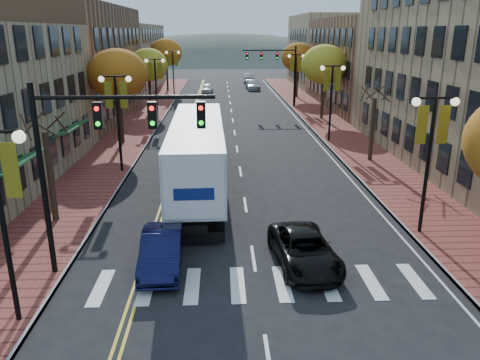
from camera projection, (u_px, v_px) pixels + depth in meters
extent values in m
plane|color=black|center=(262.00, 317.00, 14.70)|extent=(200.00, 200.00, 0.00)
cube|color=brown|center=(140.00, 123.00, 45.25)|extent=(4.00, 85.00, 0.15)
cube|color=brown|center=(324.00, 122.00, 45.97)|extent=(4.00, 85.00, 0.15)
cube|color=brown|center=(62.00, 63.00, 46.60)|extent=(12.00, 24.00, 11.00)
cube|color=#9E8966|center=(115.00, 57.00, 70.62)|extent=(12.00, 26.00, 9.50)
cube|color=brown|center=(391.00, 63.00, 53.89)|extent=(15.00, 24.00, 10.00)
cube|color=#9E8966|center=(343.00, 51.00, 74.68)|extent=(15.00, 20.00, 11.00)
cylinder|color=#382619|center=(51.00, 177.00, 21.27)|extent=(0.28, 0.28, 4.20)
cylinder|color=#382619|center=(121.00, 111.00, 36.39)|extent=(0.28, 0.28, 4.90)
ellipsoid|color=#C47617|center=(118.00, 74.00, 35.52)|extent=(4.48, 4.48, 3.81)
cylinder|color=#382619|center=(150.00, 89.00, 51.67)|extent=(0.28, 0.28, 4.55)
ellipsoid|color=gold|center=(148.00, 65.00, 50.86)|extent=(4.16, 4.16, 3.54)
cylinder|color=#382619|center=(167.00, 73.00, 68.72)|extent=(0.28, 0.28, 5.04)
ellipsoid|color=#C47617|center=(166.00, 52.00, 67.83)|extent=(4.61, 4.61, 3.92)
cylinder|color=#382619|center=(372.00, 129.00, 31.51)|extent=(0.28, 0.28, 4.20)
cylinder|color=#382619|center=(323.00, 94.00, 46.63)|extent=(0.28, 0.28, 4.90)
ellipsoid|color=gold|center=(324.00, 64.00, 45.76)|extent=(4.48, 4.48, 3.81)
cylinder|color=#382619|center=(297.00, 79.00, 61.88)|extent=(0.28, 0.28, 4.76)
ellipsoid|color=#C47617|center=(298.00, 57.00, 61.03)|extent=(4.35, 4.35, 3.70)
cylinder|color=black|center=(5.00, 234.00, 13.49)|extent=(0.16, 0.16, 6.00)
sphere|color=#FFF2CC|center=(19.00, 137.00, 12.65)|extent=(0.36, 0.36, 0.36)
cube|color=gold|center=(11.00, 171.00, 12.93)|extent=(0.45, 0.03, 1.60)
cylinder|color=black|center=(119.00, 126.00, 28.71)|extent=(0.16, 0.16, 6.00)
cylinder|color=black|center=(115.00, 76.00, 27.80)|extent=(1.60, 0.10, 0.10)
sphere|color=#FFF2CC|center=(101.00, 79.00, 27.81)|extent=(0.36, 0.36, 0.36)
sphere|color=#FFF2CC|center=(128.00, 79.00, 27.88)|extent=(0.36, 0.36, 0.36)
cube|color=gold|center=(109.00, 95.00, 28.12)|extent=(0.45, 0.03, 1.60)
cube|color=gold|center=(124.00, 95.00, 28.15)|extent=(0.45, 0.03, 1.60)
cylinder|color=black|center=(156.00, 91.00, 45.84)|extent=(0.16, 0.16, 6.00)
cylinder|color=black|center=(155.00, 59.00, 44.93)|extent=(1.60, 0.10, 0.10)
sphere|color=#FFF2CC|center=(146.00, 61.00, 44.94)|extent=(0.36, 0.36, 0.36)
sphere|color=#FFF2CC|center=(163.00, 61.00, 45.01)|extent=(0.36, 0.36, 0.36)
cube|color=gold|center=(150.00, 71.00, 45.25)|extent=(0.45, 0.03, 1.60)
cube|color=gold|center=(160.00, 71.00, 45.28)|extent=(0.45, 0.03, 1.60)
cylinder|color=black|center=(173.00, 74.00, 62.97)|extent=(0.16, 0.16, 6.00)
cylinder|color=black|center=(172.00, 51.00, 62.06)|extent=(1.60, 0.10, 0.10)
sphere|color=#FFF2CC|center=(166.00, 52.00, 62.07)|extent=(0.36, 0.36, 0.36)
sphere|color=#FFF2CC|center=(178.00, 52.00, 62.14)|extent=(0.36, 0.36, 0.36)
cube|color=gold|center=(169.00, 60.00, 62.38)|extent=(0.45, 0.03, 1.60)
cube|color=gold|center=(176.00, 60.00, 62.41)|extent=(0.45, 0.03, 1.60)
cylinder|color=black|center=(427.00, 169.00, 19.80)|extent=(0.16, 0.16, 6.00)
cylinder|color=black|center=(436.00, 98.00, 18.89)|extent=(1.60, 0.10, 0.10)
sphere|color=#FFF2CC|center=(416.00, 102.00, 18.90)|extent=(0.36, 0.36, 0.36)
sphere|color=#FFF2CC|center=(455.00, 102.00, 18.96)|extent=(0.36, 0.36, 0.36)
cube|color=gold|center=(422.00, 125.00, 19.20)|extent=(0.45, 0.03, 1.60)
cube|color=gold|center=(443.00, 125.00, 19.24)|extent=(0.45, 0.03, 1.60)
cylinder|color=black|center=(331.00, 105.00, 36.93)|extent=(0.16, 0.16, 6.00)
cylinder|color=black|center=(333.00, 66.00, 36.02)|extent=(1.60, 0.10, 0.10)
sphere|color=#FFF2CC|center=(323.00, 68.00, 36.03)|extent=(0.36, 0.36, 0.36)
sphere|color=#FFF2CC|center=(343.00, 68.00, 36.09)|extent=(0.36, 0.36, 0.36)
cube|color=gold|center=(326.00, 81.00, 36.33)|extent=(0.45, 0.03, 1.60)
cube|color=gold|center=(338.00, 81.00, 36.37)|extent=(0.45, 0.03, 1.60)
cylinder|color=black|center=(295.00, 81.00, 54.06)|extent=(0.16, 0.16, 6.00)
cylinder|color=black|center=(296.00, 55.00, 53.15)|extent=(1.60, 0.10, 0.10)
sphere|color=#FFF2CC|center=(289.00, 56.00, 53.16)|extent=(0.36, 0.36, 0.36)
sphere|color=#FFF2CC|center=(303.00, 56.00, 53.22)|extent=(0.36, 0.36, 0.36)
cube|color=gold|center=(292.00, 65.00, 53.46)|extent=(0.45, 0.03, 1.60)
cube|color=gold|center=(300.00, 65.00, 53.50)|extent=(0.45, 0.03, 1.60)
cylinder|color=black|center=(43.00, 185.00, 16.19)|extent=(0.20, 0.20, 7.00)
cylinder|color=black|center=(124.00, 97.00, 15.40)|extent=(6.00, 0.14, 0.14)
cube|color=black|center=(98.00, 116.00, 15.55)|extent=(0.30, 0.25, 0.90)
sphere|color=#FF0C0C|center=(96.00, 109.00, 15.34)|extent=(0.16, 0.16, 0.16)
cube|color=black|center=(153.00, 115.00, 15.62)|extent=(0.30, 0.25, 0.90)
sphere|color=#FF0C0C|center=(152.00, 108.00, 15.41)|extent=(0.16, 0.16, 0.16)
cube|color=black|center=(201.00, 115.00, 15.68)|extent=(0.30, 0.25, 0.90)
sphere|color=#FF0C0C|center=(201.00, 108.00, 15.47)|extent=(0.16, 0.16, 0.16)
cylinder|color=black|center=(295.00, 77.00, 53.90)|extent=(0.20, 0.20, 7.00)
cylinder|color=black|center=(269.00, 50.00, 52.87)|extent=(6.00, 0.14, 0.14)
cube|color=black|center=(277.00, 56.00, 53.09)|extent=(0.30, 0.25, 0.90)
sphere|color=#FF0C0C|center=(277.00, 53.00, 52.88)|extent=(0.16, 0.16, 0.16)
cube|color=black|center=(261.00, 56.00, 53.02)|extent=(0.30, 0.25, 0.90)
sphere|color=#FF0C0C|center=(261.00, 53.00, 52.81)|extent=(0.16, 0.16, 0.16)
cube|color=black|center=(247.00, 56.00, 52.95)|extent=(0.30, 0.25, 0.90)
sphere|color=#FF0C0C|center=(247.00, 53.00, 52.74)|extent=(0.16, 0.16, 0.16)
cube|color=black|center=(198.00, 181.00, 25.27)|extent=(1.31, 13.17, 0.35)
cube|color=silver|center=(197.00, 149.00, 24.73)|extent=(2.93, 13.21, 2.83)
cube|color=black|center=(200.00, 134.00, 32.72)|extent=(2.60, 3.09, 2.53)
cylinder|color=black|center=(172.00, 226.00, 20.31)|extent=(0.38, 1.02, 1.01)
cylinder|color=black|center=(220.00, 225.00, 20.45)|extent=(0.38, 1.02, 1.01)
cylinder|color=black|center=(174.00, 215.00, 21.47)|extent=(0.38, 1.02, 1.01)
cylinder|color=black|center=(220.00, 214.00, 21.60)|extent=(0.38, 1.02, 1.01)
cylinder|color=black|center=(185.00, 155.00, 31.85)|extent=(0.38, 1.02, 1.01)
cylinder|color=black|center=(216.00, 155.00, 31.98)|extent=(0.38, 1.02, 1.01)
cylinder|color=black|center=(186.00, 147.00, 33.97)|extent=(0.38, 1.02, 1.01)
cylinder|color=black|center=(215.00, 147.00, 34.10)|extent=(0.38, 1.02, 1.01)
imported|color=black|center=(162.00, 250.00, 17.62)|extent=(1.64, 4.30, 1.40)
imported|color=black|center=(304.00, 250.00, 17.79)|extent=(2.55, 4.80, 1.29)
imported|color=white|center=(207.00, 88.00, 67.82)|extent=(1.75, 3.84, 1.28)
imported|color=#B7B6BF|center=(253.00, 85.00, 71.24)|extent=(2.17, 4.86, 1.38)
imported|color=#B1B1B9|center=(249.00, 78.00, 81.03)|extent=(1.88, 4.87, 1.58)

